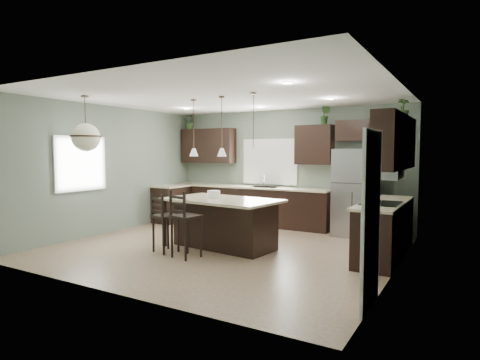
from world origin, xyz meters
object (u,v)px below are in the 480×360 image
Objects in this scene: refrigerator at (357,193)px; serving_dish at (214,194)px; plant_back_left at (190,122)px; kitchen_island at (222,224)px; bar_stool_left at (166,223)px; bar_stool_center at (186,224)px.

refrigerator is 7.71× the size of serving_dish.
refrigerator is 4.87m from plant_back_left.
bar_stool_left is at bearing -126.72° from kitchen_island.
refrigerator is at bearing 48.25° from serving_dish.
serving_dish reaches higher than kitchen_island.
bar_stool_center is at bearing -87.63° from serving_dish.
refrigerator is at bearing 64.65° from bar_stool_left.
refrigerator reaches higher than bar_stool_center.
bar_stool_left is 2.84× the size of plant_back_left.
refrigerator is 3.82m from bar_stool_center.
bar_stool_center reaches higher than serving_dish.
bar_stool_center is 4.73m from plant_back_left.
plant_back_left is at bearing 176.85° from refrigerator.
bar_stool_center reaches higher than kitchen_island.
plant_back_left reaches higher than serving_dish.
plant_back_left reaches higher than refrigerator.
serving_dish is at bearing -131.75° from refrigerator.
bar_stool_left is 4.41m from plant_back_left.
kitchen_island is at bearing 90.16° from bar_stool_center.
bar_stool_left is at bearing -123.17° from serving_dish.
refrigerator is 3.04m from kitchen_island.
serving_dish is at bearing 71.27° from bar_stool_left.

